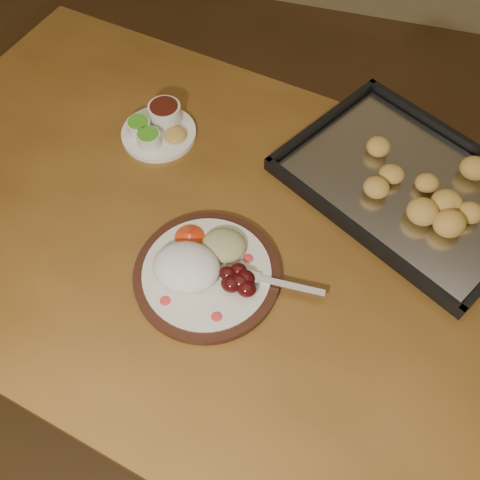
% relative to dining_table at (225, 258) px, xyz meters
% --- Properties ---
extents(ground, '(4.00, 4.00, 0.00)m').
position_rel_dining_table_xyz_m(ground, '(-0.01, -0.09, -0.65)').
color(ground, '#523A1C').
rests_on(ground, ground).
extents(dining_table, '(1.65, 1.18, 0.75)m').
position_rel_dining_table_xyz_m(dining_table, '(0.00, 0.00, 0.00)').
color(dining_table, brown).
rests_on(dining_table, ground).
extents(dinner_plate, '(0.35, 0.27, 0.06)m').
position_rel_dining_table_xyz_m(dinner_plate, '(-0.01, -0.10, 0.12)').
color(dinner_plate, black).
rests_on(dinner_plate, dining_table).
extents(condiment_saucer, '(0.17, 0.17, 0.06)m').
position_rel_dining_table_xyz_m(condiment_saucer, '(-0.22, 0.22, 0.12)').
color(condiment_saucer, white).
rests_on(condiment_saucer, dining_table).
extents(baking_tray, '(0.60, 0.56, 0.05)m').
position_rel_dining_table_xyz_m(baking_tray, '(0.34, 0.21, 0.11)').
color(baking_tray, black).
rests_on(baking_tray, dining_table).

